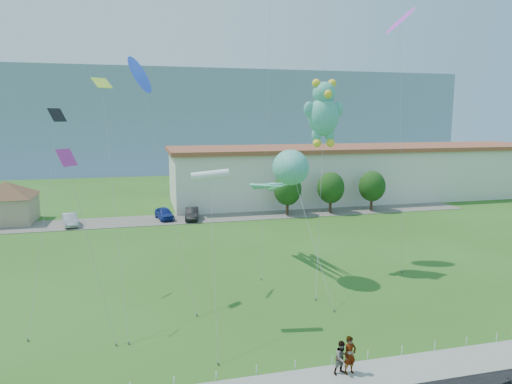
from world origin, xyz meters
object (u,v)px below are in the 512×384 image
parked_car_silver (70,220)px  parked_car_blue (164,213)px  pedestrian_right (342,357)px  octopus_kite (286,175)px  parked_car_black (192,214)px  teddy_bear_kite (324,111)px  pavilion (7,198)px  pedestrian_left (350,355)px  warehouse (364,172)px

parked_car_silver → parked_car_blue: 10.89m
pedestrian_right → octopus_kite: (1.75, 14.74, 7.15)m
parked_car_black → teddy_bear_kite: (8.41, -21.24, 12.22)m
parked_car_silver → octopus_kite: octopus_kite is taller
parked_car_silver → parked_car_blue: bearing=-9.2°
pavilion → pedestrian_left: size_ratio=4.85×
pedestrian_left → parked_car_blue: size_ratio=0.44×
warehouse → parked_car_black: (-28.32, -9.79, -3.34)m
warehouse → pedestrian_right: (-24.96, -46.34, -3.19)m
parked_car_silver → teddy_bear_kite: size_ratio=0.28×
pavilion → pedestrian_left: pavilion is taller
pedestrian_right → octopus_kite: size_ratio=0.13×
parked_car_silver → teddy_bear_kite: bearing=-57.2°
pavilion → octopus_kite: 37.40m
parked_car_silver → parked_car_blue: size_ratio=1.01×
pedestrian_right → parked_car_black: (-3.36, 36.55, -0.15)m
parked_car_silver → parked_car_black: size_ratio=0.98×
warehouse → teddy_bear_kite: teddy_bear_kite is taller
pedestrian_right → teddy_bear_kite: teddy_bear_kite is taller
parked_car_black → teddy_bear_kite: size_ratio=0.28×
parked_car_black → teddy_bear_kite: 25.91m
parked_car_blue → teddy_bear_kite: teddy_bear_kite is taller
parked_car_blue → warehouse: bearing=3.6°
warehouse → teddy_bear_kite: size_ratio=3.93×
pavilion → pedestrian_right: size_ratio=5.49×
pavilion → warehouse: 50.37m
pavilion → pedestrian_left: (25.42, -40.40, -1.98)m
parked_car_silver → parked_car_blue: parked_car_blue is taller
warehouse → pedestrian_right: bearing=-118.3°
pedestrian_right → teddy_bear_kite: bearing=59.6°
pedestrian_left → parked_car_silver: (-17.93, 36.76, -0.27)m
parked_car_blue → pavilion: bearing=159.6°
teddy_bear_kite → parked_car_black: bearing=111.6°
warehouse → pedestrian_left: 52.60m
parked_car_black → warehouse: bearing=26.9°
pedestrian_left → octopus_kite: (1.36, 14.79, 7.04)m
octopus_kite → parked_car_black: bearing=103.2°
pedestrian_right → parked_car_black: bearing=83.0°
warehouse → parked_car_silver: bearing=-167.2°
pavilion → warehouse: (50.00, 6.00, 1.10)m
parked_car_silver → teddy_bear_kite: teddy_bear_kite is taller
pedestrian_right → parked_car_black: pedestrian_right is taller
warehouse → octopus_kite: size_ratio=4.64×
pedestrian_left → teddy_bear_kite: (4.66, 15.37, 11.96)m
parked_car_silver → octopus_kite: bearing=-62.5°
warehouse → teddy_bear_kite: bearing=-122.7°
pedestrian_right → parked_car_silver: bearing=103.3°
pavilion → parked_car_blue: (18.36, -2.76, -2.23)m
parked_car_blue → teddy_bear_kite: size_ratio=0.28×
parked_car_silver → octopus_kite: size_ratio=0.33×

